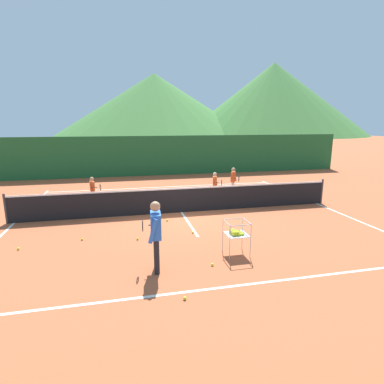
% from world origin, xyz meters
% --- Properties ---
extents(ground_plane, '(120.00, 120.00, 0.00)m').
position_xyz_m(ground_plane, '(0.00, 0.00, 0.00)').
color(ground_plane, '#B25633').
extents(line_baseline_near, '(11.79, 0.08, 0.01)m').
position_xyz_m(line_baseline_near, '(0.00, -5.65, 0.00)').
color(line_baseline_near, white).
rests_on(line_baseline_near, ground).
extents(line_baseline_far, '(11.79, 0.08, 0.01)m').
position_xyz_m(line_baseline_far, '(0.00, 4.87, 0.00)').
color(line_baseline_far, white).
rests_on(line_baseline_far, ground).
extents(line_sideline_west, '(0.08, 10.52, 0.01)m').
position_xyz_m(line_sideline_west, '(-5.90, 0.00, 0.00)').
color(line_sideline_west, white).
rests_on(line_sideline_west, ground).
extents(line_sideline_east, '(0.08, 10.52, 0.01)m').
position_xyz_m(line_sideline_east, '(5.90, 0.00, 0.00)').
color(line_sideline_east, white).
rests_on(line_sideline_east, ground).
extents(line_service_center, '(0.08, 5.39, 0.01)m').
position_xyz_m(line_service_center, '(0.00, 0.00, 0.00)').
color(line_service_center, white).
rests_on(line_service_center, ground).
extents(tennis_net, '(12.28, 0.08, 1.05)m').
position_xyz_m(tennis_net, '(0.00, 0.00, 0.50)').
color(tennis_net, '#333338').
rests_on(tennis_net, ground).
extents(instructor, '(0.43, 0.78, 1.68)m').
position_xyz_m(instructor, '(-1.48, -4.57, 1.01)').
color(instructor, black).
rests_on(instructor, ground).
extents(student_0, '(0.49, 0.54, 1.20)m').
position_xyz_m(student_0, '(-3.39, 1.85, 0.72)').
color(student_0, black).
rests_on(student_0, ground).
extents(student_1, '(0.41, 0.66, 1.23)m').
position_xyz_m(student_1, '(1.87, 1.71, 0.74)').
color(student_1, navy).
rests_on(student_1, ground).
extents(student_2, '(0.42, 0.71, 1.32)m').
position_xyz_m(student_2, '(2.97, 2.34, 0.79)').
color(student_2, silver).
rests_on(student_2, ground).
extents(ball_cart, '(0.58, 0.58, 0.90)m').
position_xyz_m(ball_cart, '(0.66, -4.11, 0.59)').
color(ball_cart, '#B7B7BC').
rests_on(ball_cart, ground).
extents(tennis_ball_0, '(0.07, 0.07, 0.07)m').
position_xyz_m(tennis_ball_0, '(-1.07, -5.92, 0.03)').
color(tennis_ball_0, yellow).
rests_on(tennis_ball_0, ground).
extents(tennis_ball_1, '(0.07, 0.07, 0.07)m').
position_xyz_m(tennis_ball_1, '(-0.08, -2.33, 0.03)').
color(tennis_ball_1, yellow).
rests_on(tennis_ball_1, ground).
extents(tennis_ball_2, '(0.07, 0.07, 0.07)m').
position_xyz_m(tennis_ball_2, '(-1.81, -2.53, 0.03)').
color(tennis_ball_2, yellow).
rests_on(tennis_ball_2, ground).
extents(tennis_ball_3, '(0.07, 0.07, 0.07)m').
position_xyz_m(tennis_ball_3, '(-5.03, -2.54, 0.03)').
color(tennis_ball_3, yellow).
rests_on(tennis_ball_3, ground).
extents(tennis_ball_4, '(0.07, 0.07, 0.07)m').
position_xyz_m(tennis_ball_4, '(-1.12, -1.34, 0.03)').
color(tennis_ball_4, yellow).
rests_on(tennis_ball_4, ground).
extents(tennis_ball_5, '(0.07, 0.07, 0.07)m').
position_xyz_m(tennis_ball_5, '(-3.41, -2.19, 0.03)').
color(tennis_ball_5, yellow).
rests_on(tennis_ball_5, ground).
extents(tennis_ball_6, '(0.07, 0.07, 0.07)m').
position_xyz_m(tennis_ball_6, '(-0.70, -0.97, 0.03)').
color(tennis_ball_6, yellow).
rests_on(tennis_ball_6, ground).
extents(tennis_ball_7, '(0.07, 0.07, 0.07)m').
position_xyz_m(tennis_ball_7, '(-0.13, -4.64, 0.03)').
color(tennis_ball_7, yellow).
rests_on(tennis_ball_7, ground).
extents(windscreen_fence, '(25.94, 0.08, 2.55)m').
position_xyz_m(windscreen_fence, '(0.00, 8.69, 1.28)').
color(windscreen_fence, '#1E5B2D').
rests_on(windscreen_fence, ground).
extents(hill_0, '(51.95, 51.95, 15.99)m').
position_xyz_m(hill_0, '(7.21, 75.18, 8.00)').
color(hill_0, '#427A38').
rests_on(hill_0, ground).
extents(hill_1, '(48.66, 48.66, 18.71)m').
position_xyz_m(hill_1, '(38.41, 68.32, 9.36)').
color(hill_1, '#427A38').
rests_on(hill_1, ground).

